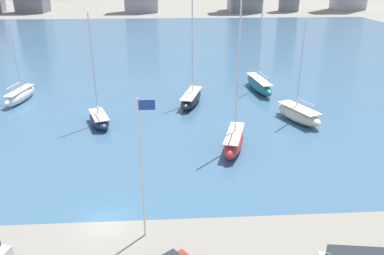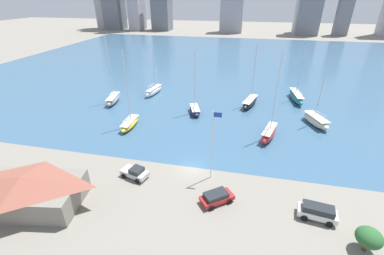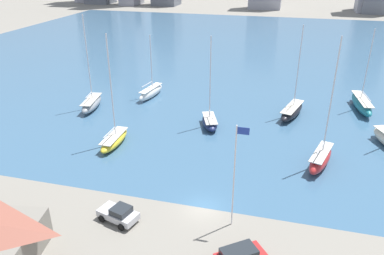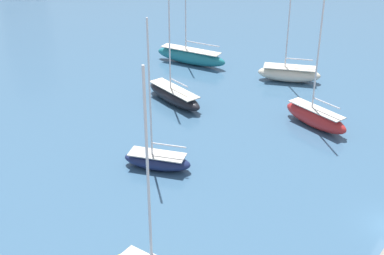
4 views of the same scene
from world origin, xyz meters
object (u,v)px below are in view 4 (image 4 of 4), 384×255
object	(u,v)px
sailboat_navy	(157,160)
sailboat_cream	(289,73)
sailboat_teal	(191,56)
sailboat_black	(174,95)
sailboat_red	(315,117)

from	to	relation	value
sailboat_navy	sailboat_cream	xyz separation A→B (m)	(26.59, -0.33, 0.17)
sailboat_teal	sailboat_navy	size ratio (longest dim) A/B	0.98
sailboat_navy	sailboat_black	size ratio (longest dim) A/B	0.94
sailboat_teal	sailboat_navy	distance (m)	27.95
sailboat_teal	sailboat_red	distance (m)	23.45
sailboat_red	sailboat_teal	bearing A→B (deg)	87.10
sailboat_navy	sailboat_black	world-z (taller)	sailboat_black
sailboat_black	sailboat_red	world-z (taller)	sailboat_red
sailboat_navy	sailboat_red	size ratio (longest dim) A/B	0.86
sailboat_navy	sailboat_black	xyz separation A→B (m)	(12.60, 7.61, 0.10)
sailboat_navy	sailboat_cream	size ratio (longest dim) A/B	1.07
sailboat_black	sailboat_cream	xyz separation A→B (m)	(13.99, -7.95, 0.07)
sailboat_black	sailboat_red	xyz separation A→B (m)	(3.90, -16.05, 0.19)
sailboat_navy	sailboat_cream	world-z (taller)	sailboat_navy
sailboat_teal	sailboat_black	size ratio (longest dim) A/B	0.93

